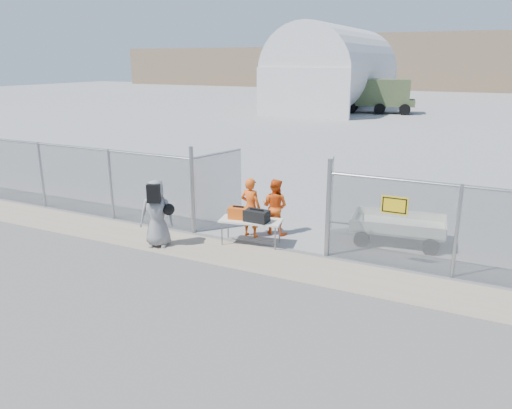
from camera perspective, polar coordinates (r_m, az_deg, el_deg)
The scene contains 14 objects.
ground at distance 11.97m, azimuth -4.29°, elevation -7.47°, with size 160.00×160.00×0.00m, color #5B5B5B.
tarmac_inside at distance 51.93m, azimuth 20.29°, elevation 9.93°, with size 160.00×80.00×0.01m, color gray.
dirt_strip at distance 12.76m, azimuth -2.00°, elevation -5.84°, with size 44.00×1.60×0.01m, color gray.
distant_hills at distance 87.40m, azimuth 26.80°, elevation 14.34°, with size 140.00×6.00×9.00m, color #7F684F, non-canonical shape.
chain_link_fence at distance 13.25m, azimuth 0.00°, elevation 0.00°, with size 40.00×0.20×2.20m, color gray, non-canonical shape.
quonset_hangar at distance 51.82m, azimuth 9.07°, elevation 15.13°, with size 9.00×18.00×8.00m, color silver, non-canonical shape.
folding_table at distance 13.41m, azimuth -0.60°, elevation -3.17°, with size 1.64×0.68×0.70m, color silver, non-canonical shape.
orange_bag at distance 13.37m, azimuth -2.03°, elevation -0.97°, with size 0.50×0.33×0.31m, color #E15411.
black_duffel at distance 13.11m, azimuth 0.08°, elevation -1.31°, with size 0.64×0.37×0.31m, color black.
security_worker_left at distance 13.87m, azimuth -0.61°, elevation -0.35°, with size 0.62×0.41×1.69m, color #F05A15.
security_worker_right at distance 14.11m, azimuth 2.17°, elevation -0.24°, with size 0.78×0.61×1.61m, color #F05A15.
visitor at distance 13.39m, azimuth -11.27°, elevation -1.01°, with size 0.89×0.58×1.81m, color gray.
utility_trailer at distance 14.09m, azimuth 15.91°, elevation -2.68°, with size 3.18×1.64×0.77m, color silver, non-canonical shape.
military_truck at distance 48.63m, azimuth 13.84°, elevation 11.92°, with size 6.51×2.40×3.10m, color #475632, non-canonical shape.
Camera 1 is at (5.64, -9.40, 4.80)m, focal length 35.00 mm.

